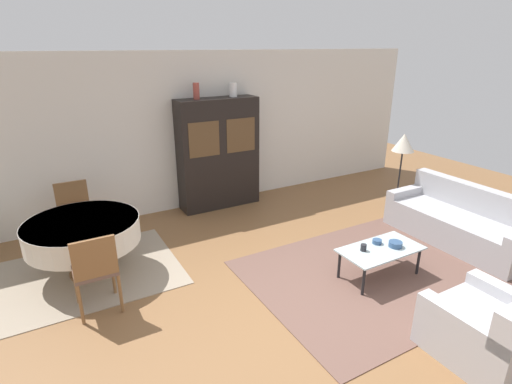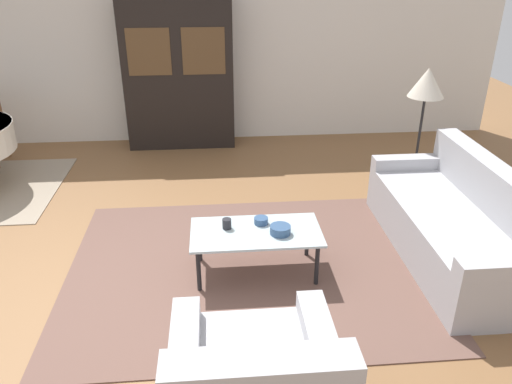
# 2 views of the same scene
# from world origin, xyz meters

# --- Properties ---
(ground_plane) EXTENTS (14.00, 14.00, 0.00)m
(ground_plane) POSITION_xyz_m (0.00, 0.00, 0.00)
(ground_plane) COLOR brown
(wall_back) EXTENTS (10.00, 0.06, 2.70)m
(wall_back) POSITION_xyz_m (0.00, 3.63, 1.35)
(wall_back) COLOR silver
(wall_back) RESTS_ON ground_plane
(area_rug) EXTENTS (3.01, 2.39, 0.01)m
(area_rug) POSITION_xyz_m (1.23, 0.24, 0.01)
(area_rug) COLOR brown
(area_rug) RESTS_ON ground_plane
(dining_rug) EXTENTS (2.30, 1.74, 0.01)m
(dining_rug) POSITION_xyz_m (-1.96, 2.04, 0.01)
(dining_rug) COLOR gray
(dining_rug) RESTS_ON ground_plane
(couch) EXTENTS (0.85, 2.05, 0.83)m
(couch) POSITION_xyz_m (3.06, 0.29, 0.30)
(couch) COLOR #B2B2B7
(couch) RESTS_ON ground_plane
(armchair) EXTENTS (0.91, 0.89, 0.80)m
(armchair) POSITION_xyz_m (1.16, -1.35, 0.30)
(armchair) COLOR #B2B2B7
(armchair) RESTS_ON ground_plane
(coffee_table) EXTENTS (1.06, 0.55, 0.39)m
(coffee_table) POSITION_xyz_m (1.29, 0.17, 0.36)
(coffee_table) COLOR black
(coffee_table) RESTS_ON area_rug
(display_cabinet) EXTENTS (1.42, 0.43, 1.94)m
(display_cabinet) POSITION_xyz_m (0.55, 3.37, 0.97)
(display_cabinet) COLOR black
(display_cabinet) RESTS_ON ground_plane
(dining_table) EXTENTS (1.38, 1.38, 0.74)m
(dining_table) POSITION_xyz_m (-1.91, 2.05, 0.60)
(dining_table) COLOR brown
(dining_table) RESTS_ON dining_rug
(dining_chair_near) EXTENTS (0.44, 0.44, 0.94)m
(dining_chair_near) POSITION_xyz_m (-1.91, 1.14, 0.55)
(dining_chair_near) COLOR brown
(dining_chair_near) RESTS_ON dining_rug
(dining_chair_far) EXTENTS (0.44, 0.44, 0.94)m
(dining_chair_far) POSITION_xyz_m (-1.91, 2.96, 0.55)
(dining_chair_far) COLOR brown
(dining_chair_far) RESTS_ON dining_rug
(floor_lamp) EXTENTS (0.37, 0.37, 1.38)m
(floor_lamp) POSITION_xyz_m (3.18, 1.61, 1.16)
(floor_lamp) COLOR black
(floor_lamp) RESTS_ON ground_plane
(cup) EXTENTS (0.07, 0.07, 0.09)m
(cup) POSITION_xyz_m (1.06, 0.23, 0.44)
(cup) COLOR #232328
(cup) RESTS_ON coffee_table
(bowl) EXTENTS (0.17, 0.17, 0.07)m
(bowl) POSITION_xyz_m (1.48, 0.11, 0.43)
(bowl) COLOR #33517A
(bowl) RESTS_ON coffee_table
(bowl_small) EXTENTS (0.12, 0.12, 0.06)m
(bowl_small) POSITION_xyz_m (1.35, 0.29, 0.43)
(bowl_small) COLOR #33517A
(bowl_small) RESTS_ON coffee_table
(vase_tall) EXTENTS (0.10, 0.10, 0.26)m
(vase_tall) POSITION_xyz_m (0.19, 3.37, 2.07)
(vase_tall) COLOR #9E4238
(vase_tall) RESTS_ON display_cabinet
(vase_short) EXTENTS (0.13, 0.13, 0.23)m
(vase_short) POSITION_xyz_m (0.86, 3.37, 2.05)
(vase_short) COLOR white
(vase_short) RESTS_ON display_cabinet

